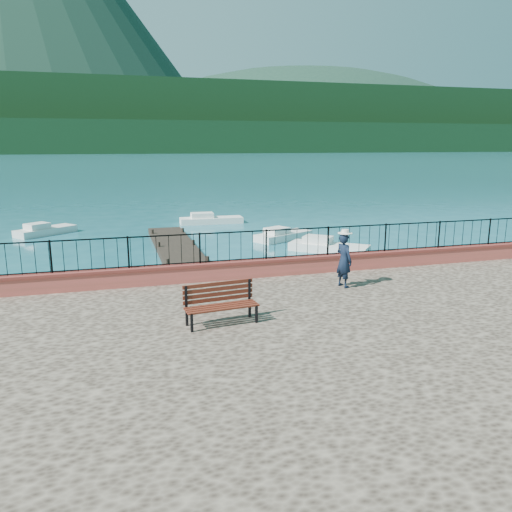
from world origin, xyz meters
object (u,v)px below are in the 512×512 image
person (344,260)px  boat_2 (283,233)px  boat_3 (46,228)px  boat_0 (119,282)px  boat_1 (329,244)px  boat_4 (211,218)px  park_bench (221,312)px

person → boat_2: bearing=-27.3°
person → boat_3: size_ratio=0.46×
boat_3 → person: bearing=-99.8°
person → boat_2: person is taller
boat_0 → boat_2: same height
boat_0 → boat_1: bearing=10.5°
boat_2 → boat_3: 14.72m
boat_3 → boat_4: (10.71, 1.50, 0.00)m
boat_2 → boat_4: 7.75m
boat_4 → boat_0: bearing=-111.1°
park_bench → boat_3: (-6.44, 21.52, -1.10)m
person → boat_0: bearing=35.2°
park_bench → boat_2: (7.13, 15.81, -1.10)m
person → boat_0: 8.69m
park_bench → boat_4: size_ratio=0.42×
person → boat_1: person is taller
person → boat_1: (4.01, 9.86, -1.63)m
park_bench → person: 4.81m
person → boat_4: size_ratio=0.38×
park_bench → boat_2: 17.38m
boat_1 → boat_2: (-1.17, 3.83, 0.00)m
person → boat_4: bearing=-15.4°
boat_1 → person: bearing=-71.0°
boat_1 → boat_4: bearing=151.2°
boat_2 → boat_4: bearing=85.6°
boat_3 → boat_4: size_ratio=0.83×
boat_2 → boat_3: bearing=131.1°
boat_1 → boat_4: 11.74m
boat_2 → person: bearing=-127.8°
person → boat_4: (-0.02, 20.89, -1.63)m
boat_0 → boat_4: bearing=54.7°
boat_3 → park_bench: bearing=-112.0°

